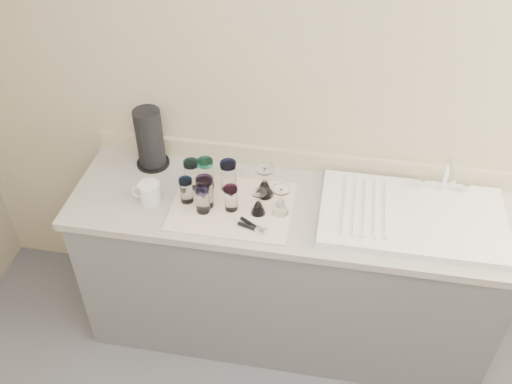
% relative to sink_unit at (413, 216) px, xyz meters
% --- Properties ---
extents(room_envelope, '(3.54, 3.50, 2.52)m').
position_rel_sink_unit_xyz_m(room_envelope, '(-0.55, -1.20, 0.64)').
color(room_envelope, '#545359').
rests_on(room_envelope, ground).
extents(counter_unit, '(2.06, 0.62, 0.90)m').
position_rel_sink_unit_xyz_m(counter_unit, '(-0.55, -0.00, -0.47)').
color(counter_unit, slate).
rests_on(counter_unit, ground).
extents(sink_unit, '(0.82, 0.50, 0.22)m').
position_rel_sink_unit_xyz_m(sink_unit, '(0.00, 0.00, 0.00)').
color(sink_unit, white).
rests_on(sink_unit, counter_unit).
extents(dish_towel, '(0.55, 0.42, 0.01)m').
position_rel_sink_unit_xyz_m(dish_towel, '(-0.81, -0.06, -0.02)').
color(dish_towel, white).
rests_on(dish_towel, counter_unit).
extents(tumbler_teal, '(0.07, 0.07, 0.15)m').
position_rel_sink_unit_xyz_m(tumbler_teal, '(-1.03, 0.04, 0.06)').
color(tumbler_teal, white).
rests_on(tumbler_teal, dish_towel).
extents(tumbler_cyan, '(0.08, 0.08, 0.16)m').
position_rel_sink_unit_xyz_m(tumbler_cyan, '(-0.96, 0.05, 0.07)').
color(tumbler_cyan, white).
rests_on(tumbler_cyan, dish_towel).
extents(tumbler_purple, '(0.08, 0.08, 0.15)m').
position_rel_sink_unit_xyz_m(tumbler_purple, '(-0.85, 0.06, 0.07)').
color(tumbler_purple, white).
rests_on(tumbler_purple, dish_towel).
extents(tumbler_magenta, '(0.06, 0.06, 0.12)m').
position_rel_sink_unit_xyz_m(tumbler_magenta, '(-1.03, -0.06, 0.05)').
color(tumbler_magenta, white).
rests_on(tumbler_magenta, dish_towel).
extents(tumbler_blue, '(0.08, 0.08, 0.16)m').
position_rel_sink_unit_xyz_m(tumbler_blue, '(-0.93, -0.08, 0.07)').
color(tumbler_blue, white).
rests_on(tumbler_blue, dish_towel).
extents(tumbler_lavender, '(0.06, 0.06, 0.12)m').
position_rel_sink_unit_xyz_m(tumbler_lavender, '(-0.81, -0.08, 0.05)').
color(tumbler_lavender, white).
rests_on(tumbler_lavender, dish_towel).
extents(tumbler_extra, '(0.07, 0.07, 0.13)m').
position_rel_sink_unit_xyz_m(tumbler_extra, '(-0.94, -0.12, 0.06)').
color(tumbler_extra, white).
rests_on(tumbler_extra, dish_towel).
extents(goblet_back_left, '(0.09, 0.09, 0.16)m').
position_rel_sink_unit_xyz_m(goblet_back_left, '(-0.68, 0.04, 0.04)').
color(goblet_back_left, white).
rests_on(goblet_back_left, dish_towel).
extents(goblet_front_left, '(0.07, 0.07, 0.12)m').
position_rel_sink_unit_xyz_m(goblet_front_left, '(-0.69, -0.09, 0.03)').
color(goblet_front_left, white).
rests_on(goblet_front_left, dish_towel).
extents(goblet_front_right, '(0.08, 0.08, 0.14)m').
position_rel_sink_unit_xyz_m(goblet_front_right, '(-0.59, -0.07, 0.04)').
color(goblet_front_right, white).
rests_on(goblet_front_right, dish_towel).
extents(can_opener, '(0.14, 0.10, 0.02)m').
position_rel_sink_unit_xyz_m(can_opener, '(-0.69, -0.19, -0.00)').
color(can_opener, silver).
rests_on(can_opener, dish_towel).
extents(white_mug, '(0.14, 0.10, 0.10)m').
position_rel_sink_unit_xyz_m(white_mug, '(-1.20, -0.08, 0.03)').
color(white_mug, white).
rests_on(white_mug, counter_unit).
extents(paper_towel_roll, '(0.17, 0.17, 0.31)m').
position_rel_sink_unit_xyz_m(paper_towel_roll, '(-1.27, 0.19, 0.13)').
color(paper_towel_roll, black).
rests_on(paper_towel_roll, counter_unit).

